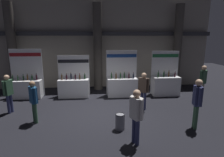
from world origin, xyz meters
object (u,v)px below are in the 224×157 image
at_px(exhibitor_booth_3, 166,84).
at_px(visitor_6, 136,112).
at_px(visitor_1, 197,100).
at_px(visitor_4, 8,91).
at_px(exhibitor_booth_1, 74,86).
at_px(visitor_2, 144,88).
at_px(visitor_3, 203,80).
at_px(exhibitor_booth_2, 122,85).
at_px(trash_bin, 120,122).
at_px(exhibitor_booth_0, 27,86).
at_px(visitor_5, 34,99).

bearing_deg(exhibitor_booth_3, visitor_6, -120.00).
bearing_deg(visitor_1, visitor_4, -93.14).
relative_size(exhibitor_booth_1, visitor_4, 1.33).
xyz_separation_m(visitor_1, visitor_2, (-1.40, 1.87, -0.09)).
distance_m(visitor_2, visitor_3, 3.48).
bearing_deg(exhibitor_booth_2, exhibitor_booth_3, -1.36).
relative_size(exhibitor_booth_1, visitor_6, 1.29).
bearing_deg(trash_bin, visitor_4, 157.73).
height_order(exhibitor_booth_3, visitor_1, exhibitor_booth_3).
height_order(visitor_4, visitor_6, visitor_6).
distance_m(exhibitor_booth_3, visitor_1, 3.87).
height_order(exhibitor_booth_0, trash_bin, exhibitor_booth_0).
bearing_deg(visitor_4, exhibitor_booth_3, -56.35).
bearing_deg(exhibitor_booth_3, visitor_4, -166.19).
xyz_separation_m(exhibitor_booth_2, trash_bin, (-0.59, -3.74, -0.33)).
distance_m(exhibitor_booth_1, visitor_5, 3.25).
height_order(visitor_2, visitor_3, visitor_3).
height_order(exhibitor_booth_2, exhibitor_booth_3, exhibitor_booth_2).
distance_m(trash_bin, visitor_3, 5.39).
xyz_separation_m(trash_bin, visitor_3, (4.58, 2.75, 0.76)).
bearing_deg(visitor_5, visitor_1, 43.47).
bearing_deg(trash_bin, visitor_5, 165.67).
bearing_deg(exhibitor_booth_1, visitor_2, -32.64).
bearing_deg(exhibitor_booth_3, exhibitor_booth_1, 178.37).
bearing_deg(visitor_4, trash_bin, -92.43).
xyz_separation_m(exhibitor_booth_3, visitor_5, (-6.15, -2.88, 0.32)).
height_order(exhibitor_booth_0, exhibitor_booth_1, exhibitor_booth_0).
bearing_deg(visitor_1, exhibitor_booth_1, -117.94).
xyz_separation_m(exhibitor_booth_3, visitor_3, (1.56, -0.94, 0.42)).
distance_m(exhibitor_booth_2, visitor_2, 2.15).
xyz_separation_m(exhibitor_booth_0, visitor_3, (9.09, -1.12, 0.43)).
distance_m(visitor_2, visitor_5, 4.49).
bearing_deg(visitor_2, exhibitor_booth_0, 19.50).
xyz_separation_m(exhibitor_booth_2, visitor_2, (0.67, -2.02, 0.36)).
relative_size(exhibitor_booth_0, visitor_5, 1.58).
bearing_deg(visitor_6, exhibitor_booth_3, 123.63).
distance_m(visitor_1, visitor_5, 5.87).
bearing_deg(visitor_3, visitor_5, -12.25).
bearing_deg(visitor_4, visitor_3, -64.45).
distance_m(exhibitor_booth_3, visitor_2, 2.66).
relative_size(exhibitor_booth_0, exhibitor_booth_1, 1.16).
bearing_deg(visitor_2, visitor_6, 111.12).
xyz_separation_m(exhibitor_booth_3, visitor_6, (-2.67, -4.62, 0.40)).
relative_size(visitor_2, visitor_6, 0.97).
height_order(visitor_5, visitor_6, visitor_6).
xyz_separation_m(exhibitor_booth_0, visitor_2, (5.76, -2.14, 0.36)).
height_order(visitor_3, visitor_4, visitor_3).
height_order(exhibitor_booth_1, exhibitor_booth_2, exhibitor_booth_2).
distance_m(visitor_4, visitor_5, 1.71).
xyz_separation_m(exhibitor_booth_0, trash_bin, (4.51, -3.87, -0.32)).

